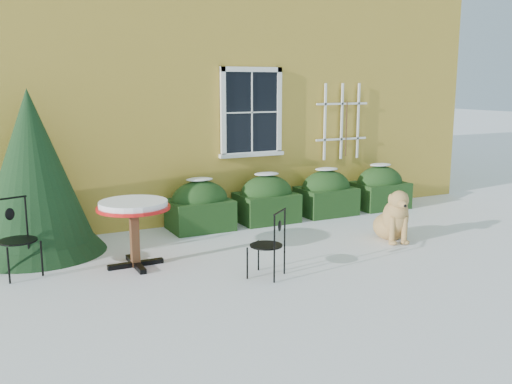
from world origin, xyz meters
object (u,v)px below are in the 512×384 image
evergreen_shrub (34,188)px  patio_chair_far (16,238)px  dog (394,219)px  bistro_table (134,212)px  patio_chair_near (269,244)px

evergreen_shrub → patio_chair_far: size_ratio=2.38×
evergreen_shrub → dog: bearing=-20.1°
bistro_table → dog: bearing=-8.0°
bistro_table → patio_chair_far: patio_chair_far is taller
evergreen_shrub → bistro_table: evergreen_shrub is taller
evergreen_shrub → patio_chair_far: (-0.35, -0.98, -0.47)m
bistro_table → patio_chair_near: bistro_table is taller
bistro_table → dog: bistro_table is taller
evergreen_shrub → bistro_table: (1.13, -1.32, -0.21)m
evergreen_shrub → patio_chair_far: bearing=-109.5°
bistro_table → evergreen_shrub: bearing=130.4°
bistro_table → patio_chair_near: 1.91m
evergreen_shrub → dog: size_ratio=2.60×
patio_chair_near → patio_chair_far: (-2.92, 1.56, 0.06)m
patio_chair_near → dog: patio_chair_near is taller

